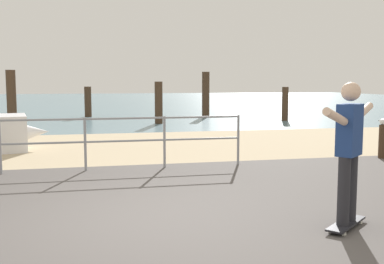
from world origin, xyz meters
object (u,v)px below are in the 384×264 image
skateboarder (349,144)px  bollard_short (383,142)px  seagull (384,121)px  skateboard (346,224)px

skateboarder → bollard_short: bearing=51.5°
seagull → bollard_short: bearing=75.8°
skateboard → bollard_short: bollard_short is taller
skateboarder → seagull: (3.49, 4.37, -0.17)m
skateboard → seagull: 5.65m
skateboarder → bollard_short: size_ratio=2.14×
bollard_short → skateboarder: bearing=-128.5°
skateboarder → seagull: size_ratio=3.42×
bollard_short → seagull: 0.46m
seagull → skateboard: bearing=-128.6°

